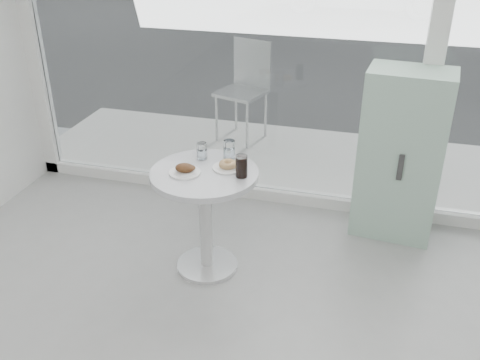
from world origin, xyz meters
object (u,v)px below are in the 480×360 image
(cola_glass, at_px, (241,167))
(patio_chair, at_px, (246,84))
(water_tumbler_a, at_px, (202,152))
(water_tumbler_b, at_px, (229,150))
(plate_donut, at_px, (228,166))
(main_table, at_px, (205,200))
(plate_fritter, at_px, (185,170))
(mint_cabinet, at_px, (401,155))

(cola_glass, bearing_deg, patio_chair, 104.17)
(water_tumbler_a, distance_m, water_tumbler_b, 0.19)
(water_tumbler_a, bearing_deg, water_tumbler_b, 17.36)
(plate_donut, bearing_deg, main_table, -148.17)
(patio_chair, bearing_deg, cola_glass, -58.65)
(plate_fritter, xyz_separation_m, cola_glass, (0.37, 0.05, 0.05))
(main_table, bearing_deg, plate_donut, 31.83)
(mint_cabinet, relative_size, plate_fritter, 6.30)
(patio_chair, bearing_deg, plate_donut, -60.98)
(cola_glass, bearing_deg, water_tumbler_a, 150.34)
(mint_cabinet, xyz_separation_m, cola_glass, (-1.00, -0.87, 0.19))
(main_table, xyz_separation_m, cola_glass, (0.26, -0.00, 0.29))
(main_table, height_order, cola_glass, cola_glass)
(main_table, xyz_separation_m, water_tumbler_a, (-0.08, 0.19, 0.27))
(mint_cabinet, bearing_deg, plate_donut, -139.71)
(mint_cabinet, height_order, cola_glass, mint_cabinet)
(patio_chair, bearing_deg, main_table, -64.73)
(mint_cabinet, height_order, water_tumbler_a, mint_cabinet)
(patio_chair, xyz_separation_m, cola_glass, (0.58, -2.31, 0.20))
(mint_cabinet, xyz_separation_m, patio_chair, (-1.59, 1.44, -0.02))
(plate_fritter, bearing_deg, mint_cabinet, 33.89)
(patio_chair, relative_size, water_tumbler_a, 8.97)
(main_table, height_order, plate_fritter, plate_fritter)
(mint_cabinet, bearing_deg, plate_fritter, -140.57)
(patio_chair, height_order, water_tumbler_a, patio_chair)
(patio_chair, xyz_separation_m, plate_fritter, (0.22, -2.36, 0.16))
(mint_cabinet, bearing_deg, water_tumbler_b, -146.24)
(patio_chair, height_order, cola_glass, patio_chair)
(mint_cabinet, bearing_deg, water_tumbler_a, -147.59)
(patio_chair, distance_m, water_tumbler_a, 2.14)
(water_tumbler_b, height_order, cola_glass, cola_glass)
(main_table, relative_size, plate_fritter, 3.70)
(patio_chair, bearing_deg, water_tumbler_b, -61.07)
(patio_chair, xyz_separation_m, plate_donut, (0.47, -2.22, 0.15))
(water_tumbler_a, bearing_deg, main_table, -67.39)
(plate_donut, relative_size, water_tumbler_b, 1.57)
(plate_donut, bearing_deg, patio_chair, 101.83)
(main_table, distance_m, mint_cabinet, 1.53)
(mint_cabinet, distance_m, plate_fritter, 1.66)
(cola_glass, bearing_deg, plate_donut, 142.94)
(water_tumbler_a, bearing_deg, patio_chair, 96.72)
(water_tumbler_b, xyz_separation_m, cola_glass, (0.15, -0.25, 0.01))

